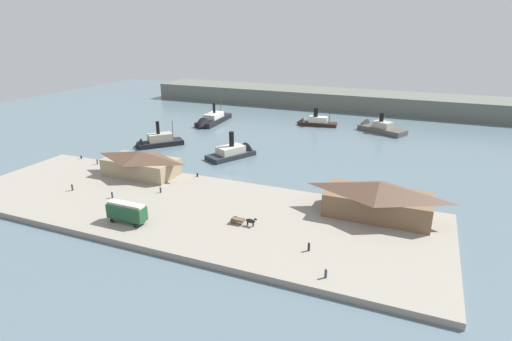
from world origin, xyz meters
TOP-DOWN VIEW (x-y plane):
  - ground_plane at (0.00, 0.00)m, footprint 320.00×320.00m
  - quay_promenade at (0.00, -22.00)m, footprint 110.00×36.00m
  - seawall_edge at (0.00, -3.60)m, footprint 110.00×0.80m
  - ferry_shed_customs_shed at (-21.15, -9.31)m, footprint 19.36×9.94m
  - ferry_shed_west_terminal at (39.57, -10.50)m, footprint 21.58×10.89m
  - street_tram at (-6.24, -33.34)m, footprint 8.23×2.78m
  - horse_cart at (15.58, -25.19)m, footprint 5.55×1.38m
  - pedestrian_at_waters_edge at (30.41, -29.87)m, footprint 0.44×0.44m
  - pedestrian_standing_center at (35.10, -36.79)m, footprint 0.42×0.42m
  - pedestrian_walking_west at (-9.29, -17.68)m, footprint 0.37×0.37m
  - pedestrian_near_east_shed at (-29.64, -24.74)m, footprint 0.44×0.44m
  - pedestrian_by_tram at (-38.18, -7.18)m, footprint 0.41×0.41m
  - pedestrian_walking_east at (-17.68, -24.65)m, footprint 0.42×0.42m
  - mooring_post_center_east at (-46.43, -4.91)m, footprint 0.44×0.44m
  - mooring_post_west at (-6.72, -4.96)m, footprint 0.44×0.44m
  - ferry_moored_west at (-34.80, 53.92)m, footprint 7.81×24.66m
  - ferry_mid_harbor at (4.97, 68.01)m, footprint 16.85×6.36m
  - ferry_approaching_west at (-36.30, 17.76)m, footprint 14.66×15.68m
  - ferry_outer_harbor at (-6.50, 18.42)m, footprint 13.05×17.47m
  - ferry_near_quay at (29.77, 67.73)m, footprint 20.23×14.30m
  - far_headland at (0.00, 110.00)m, footprint 180.00×24.00m

SIDE VIEW (x-z plane):
  - ground_plane at x=0.00m, z-range 0.00..0.00m
  - seawall_edge at x=0.00m, z-range 0.00..1.00m
  - quay_promenade at x=0.00m, z-range 0.00..1.20m
  - ferry_outer_harbor at x=-6.50m, z-range -3.80..6.50m
  - ferry_moored_west at x=-34.80m, z-range -4.06..6.86m
  - ferry_near_quay at x=29.77m, z-range -3.38..6.18m
  - ferry_mid_harbor at x=4.97m, z-range -2.89..5.77m
  - ferry_approaching_west at x=-36.30m, z-range -3.52..6.58m
  - mooring_post_center_east at x=-46.43m, z-range 1.20..2.10m
  - mooring_post_west at x=-6.72m, z-range 1.20..2.10m
  - pedestrian_walking_west at x=-9.29m, z-range 1.13..2.64m
  - pedestrian_by_tram at x=-38.18m, z-range 1.13..2.77m
  - pedestrian_walking_east at x=-17.68m, z-range 1.13..2.81m
  - pedestrian_standing_center at x=35.10m, z-range 1.12..2.84m
  - pedestrian_at_waters_edge at x=30.41m, z-range 1.12..2.89m
  - pedestrian_near_east_shed at x=-29.64m, z-range 1.12..2.91m
  - horse_cart at x=15.58m, z-range 1.20..3.07m
  - street_tram at x=-6.24m, z-range 1.56..5.84m
  - far_headland at x=0.00m, z-range 0.00..8.00m
  - ferry_shed_customs_shed at x=-21.15m, z-range 1.25..7.78m
  - ferry_shed_west_terminal at x=39.57m, z-range 1.26..8.63m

